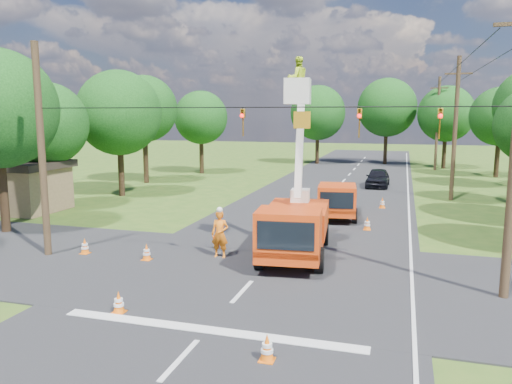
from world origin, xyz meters
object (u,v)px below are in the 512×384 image
(traffic_cone_2, at_px, (323,231))
(traffic_cone_3, at_px, (367,224))
(traffic_cone_5, at_px, (85,246))
(tree_far_a, at_px, (318,113))
(traffic_cone_6, at_px, (382,203))
(tree_far_b, at_px, (387,108))
(distant_car, at_px, (378,178))
(second_truck, at_px, (337,199))
(pole_left, at_px, (42,152))
(traffic_cone_4, at_px, (147,252))
(tree_far_c, at_px, (446,114))
(tree_left_f, at_px, (201,118))
(tree_left_d, at_px, (119,113))
(tree_left_e, at_px, (144,109))
(ground_worker, at_px, (220,234))
(pole_right_far, at_px, (437,123))
(shed, at_px, (19,185))
(traffic_cone_1, at_px, (267,348))
(bucket_truck, at_px, (295,217))
(tree_right_e, at_px, (500,117))
(tree_left_c, at_px, (46,124))
(pole_right_mid, at_px, (455,128))
(traffic_cone_0, at_px, (119,302))

(traffic_cone_2, bearing_deg, traffic_cone_3, 48.40)
(traffic_cone_5, relative_size, tree_far_a, 0.07)
(traffic_cone_6, xyz_separation_m, tree_far_b, (-0.94, 29.72, 6.45))
(traffic_cone_3, bearing_deg, distant_car, 91.03)
(second_truck, relative_size, pole_left, 0.65)
(traffic_cone_3, distance_m, traffic_cone_4, 11.76)
(traffic_cone_4, distance_m, tree_far_a, 42.91)
(tree_far_c, bearing_deg, tree_far_b, 155.22)
(tree_left_f, distance_m, tree_far_a, 16.29)
(traffic_cone_2, relative_size, tree_left_d, 0.08)
(tree_far_c, bearing_deg, tree_left_e, -142.75)
(ground_worker, bearing_deg, pole_right_far, 73.96)
(shed, bearing_deg, tree_left_f, 81.72)
(traffic_cone_3, height_order, pole_left, pole_left)
(traffic_cone_4, bearing_deg, traffic_cone_1, -44.21)
(distant_car, xyz_separation_m, tree_left_e, (-19.94, -3.14, 5.72))
(traffic_cone_2, distance_m, tree_left_f, 29.11)
(traffic_cone_4, distance_m, shed, 15.07)
(bucket_truck, height_order, traffic_cone_3, bucket_truck)
(tree_right_e, bearing_deg, tree_left_f, -170.08)
(pole_right_far, bearing_deg, tree_left_f, -156.77)
(traffic_cone_4, height_order, traffic_cone_6, same)
(tree_left_c, relative_size, tree_right_e, 0.93)
(tree_far_a, bearing_deg, traffic_cone_3, -76.18)
(pole_right_mid, relative_size, pole_right_far, 1.00)
(shed, bearing_deg, pole_right_far, 50.37)
(traffic_cone_4, relative_size, pole_right_far, 0.07)
(shed, distance_m, tree_far_c, 43.95)
(pole_right_mid, height_order, tree_right_e, pole_right_mid)
(traffic_cone_2, xyz_separation_m, tree_right_e, (12.35, 28.56, 5.45))
(tree_left_c, distance_m, tree_far_c, 42.02)
(tree_left_d, height_order, tree_right_e, tree_left_d)
(tree_left_d, distance_m, tree_left_f, 15.01)
(distant_car, bearing_deg, pole_right_mid, -42.79)
(traffic_cone_2, distance_m, traffic_cone_3, 3.00)
(tree_right_e, bearing_deg, traffic_cone_3, -111.48)
(tree_left_d, bearing_deg, tree_right_e, 34.78)
(traffic_cone_0, xyz_separation_m, traffic_cone_1, (5.15, -1.62, 0.00))
(shed, height_order, tree_left_c, tree_left_c)
(pole_right_far, relative_size, tree_right_e, 1.16)
(traffic_cone_4, bearing_deg, second_truck, 59.85)
(pole_left, xyz_separation_m, tree_far_a, (4.50, 43.00, 1.69))
(traffic_cone_6, distance_m, tree_far_c, 27.88)
(traffic_cone_0, relative_size, tree_far_c, 0.08)
(tree_left_e, bearing_deg, shed, -94.90)
(tree_right_e, bearing_deg, tree_left_c, -139.37)
(traffic_cone_1, bearing_deg, pole_right_far, 82.12)
(pole_right_far, bearing_deg, tree_left_e, -144.57)
(bucket_truck, relative_size, tree_left_c, 1.04)
(distant_car, height_order, tree_left_f, tree_left_f)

